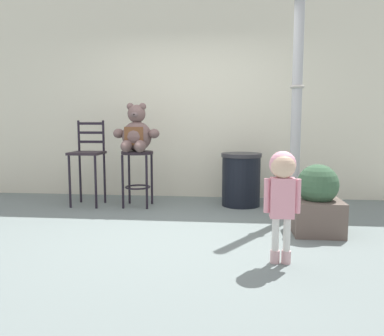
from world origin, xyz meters
TOP-DOWN VIEW (x-y plane):
  - ground_plane at (0.00, 0.00)m, footprint 24.00×24.00m
  - building_wall at (0.00, 2.14)m, footprint 6.57×0.30m
  - bar_stool_with_teddy at (-0.63, 1.24)m, footprint 0.43×0.43m
  - teddy_bear at (-0.63, 1.20)m, footprint 0.62×0.56m
  - child_walking at (1.05, -0.75)m, footprint 0.29×0.23m
  - trash_bin at (0.78, 1.43)m, footprint 0.55×0.55m
  - lamppost at (1.40, 0.80)m, footprint 0.28×0.28m
  - bar_chair_empty at (-1.33, 1.25)m, footprint 0.42×0.42m
  - planter_with_shrub at (1.53, 0.15)m, footprint 0.49×0.49m

SIDE VIEW (x-z plane):
  - ground_plane at x=0.00m, z-range 0.00..0.00m
  - planter_with_shrub at x=1.53m, z-range -0.03..0.69m
  - trash_bin at x=0.78m, z-range 0.00..0.73m
  - bar_stool_with_teddy at x=-0.63m, z-range 0.17..0.93m
  - child_walking at x=1.05m, z-range 0.21..1.12m
  - bar_chair_empty at x=-1.33m, z-range 0.08..1.26m
  - teddy_bear at x=-0.63m, z-range 0.67..1.32m
  - lamppost at x=1.40m, z-range -0.29..2.39m
  - building_wall at x=0.00m, z-range 0.00..3.03m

